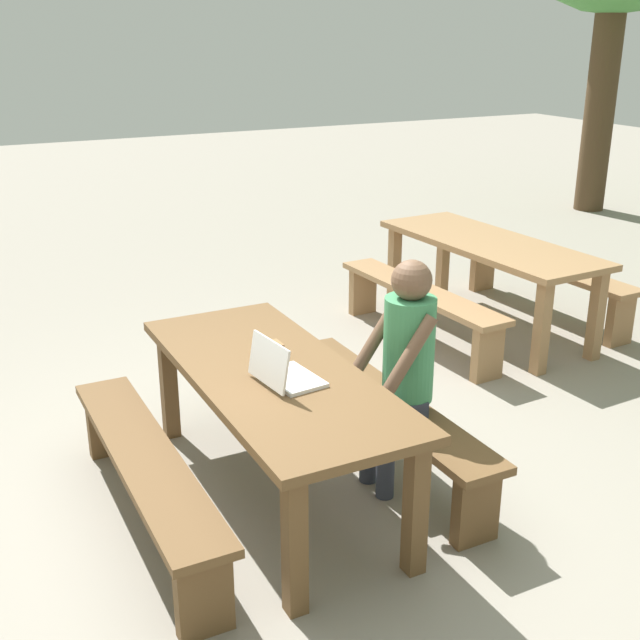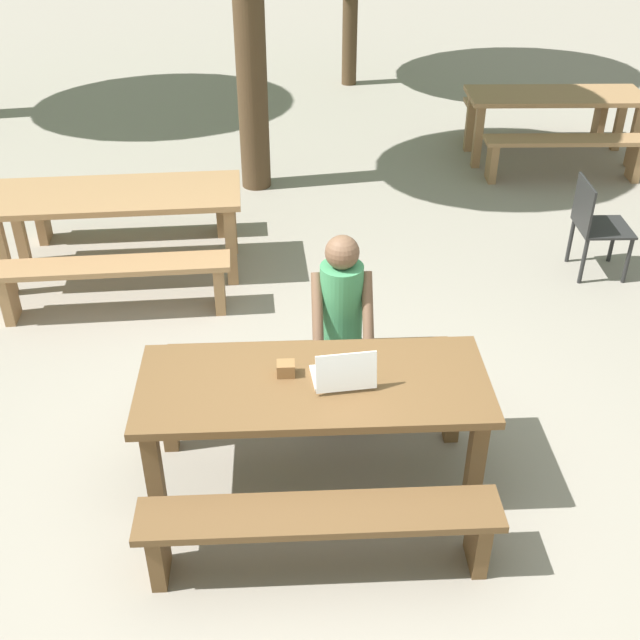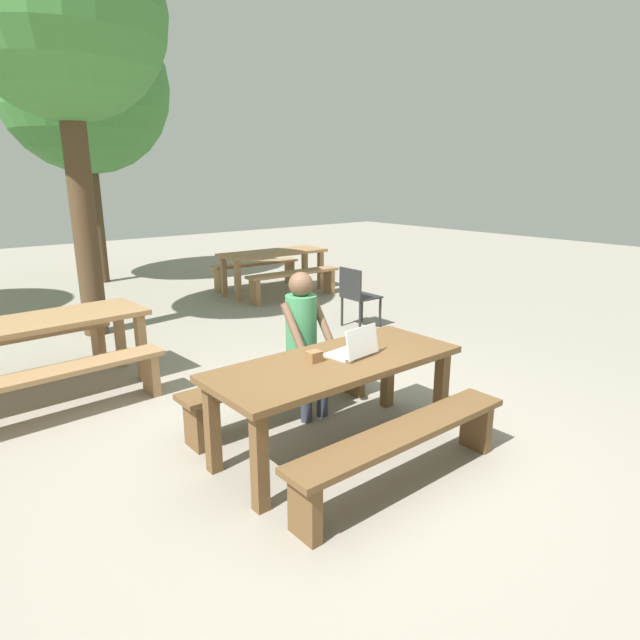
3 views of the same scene
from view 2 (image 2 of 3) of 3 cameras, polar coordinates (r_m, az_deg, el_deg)
The scene contains 14 objects.
ground_plane at distance 4.98m, azimuth -0.42°, elevation -11.16°, with size 30.00×30.00×0.00m, color gray.
picnic_table_front at distance 4.56m, azimuth -0.46°, elevation -5.47°, with size 2.00×0.81×0.74m.
bench_near at distance 4.25m, azimuth -0.03°, elevation -14.57°, with size 1.90×0.30×0.43m.
bench_far at distance 5.29m, azimuth -0.76°, elevation -3.29°, with size 1.90×0.30×0.43m.
laptop at distance 4.45m, azimuth 1.70°, elevation -3.91°, with size 0.37×0.31×0.24m.
small_pouch at distance 4.52m, azimuth -2.47°, elevation -3.53°, with size 0.10×0.09×0.08m.
person_seated at distance 5.04m, azimuth 1.56°, elevation 0.30°, with size 0.38×0.39×1.29m.
plastic_chair at distance 7.19m, azimuth 19.17°, elevation 6.51°, with size 0.45×0.45×0.85m.
picnic_table_mid at distance 6.93m, azimuth -14.36°, elevation 8.06°, with size 2.10×0.86×0.76m.
bench_mid_south at distance 6.46m, azimuth -14.69°, elevation 3.07°, with size 1.87×0.39×0.46m.
bench_mid_north at distance 7.67m, azimuth -13.47°, elevation 8.21°, with size 1.87×0.39×0.46m.
picnic_table_rear at distance 9.57m, azimuth 16.52°, elevation 14.66°, with size 1.98×0.77×0.76m.
bench_rear_south at distance 9.09m, azimuth 17.27°, elevation 11.67°, with size 1.77×0.36×0.48m.
bench_rear_north at distance 10.24m, azimuth 15.34°, elevation 14.35°, with size 1.77×0.36×0.48m.
Camera 2 is at (-0.14, -3.55, 3.48)m, focal length 44.50 mm.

